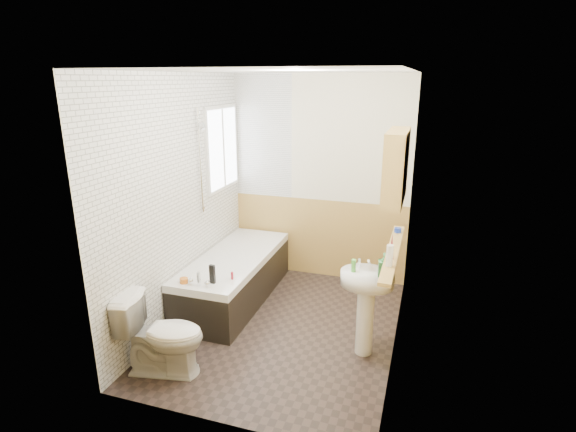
{
  "coord_description": "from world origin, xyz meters",
  "views": [
    {
      "loc": [
        1.28,
        -3.84,
        2.44
      ],
      "look_at": [
        0.0,
        0.15,
        1.15
      ],
      "focal_mm": 28.0,
      "sensor_mm": 36.0,
      "label": 1
    }
  ],
  "objects_px": {
    "bathtub": "(235,276)",
    "sink": "(366,296)",
    "medicine_cabinet": "(396,167)",
    "toilet": "(162,335)",
    "pine_shelf": "(393,252)"
  },
  "relations": [
    {
      "from": "medicine_cabinet",
      "to": "toilet",
      "type": "bearing_deg",
      "value": -154.02
    },
    {
      "from": "bathtub",
      "to": "sink",
      "type": "bearing_deg",
      "value": -21.41
    },
    {
      "from": "bathtub",
      "to": "pine_shelf",
      "type": "bearing_deg",
      "value": -17.51
    },
    {
      "from": "bathtub",
      "to": "sink",
      "type": "height_order",
      "value": "sink"
    },
    {
      "from": "sink",
      "to": "medicine_cabinet",
      "type": "xyz_separation_m",
      "value": [
        0.17,
        0.06,
        1.17
      ]
    },
    {
      "from": "toilet",
      "to": "sink",
      "type": "relative_size",
      "value": 0.78
    },
    {
      "from": "toilet",
      "to": "medicine_cabinet",
      "type": "bearing_deg",
      "value": -74.91
    },
    {
      "from": "toilet",
      "to": "pine_shelf",
      "type": "distance_m",
      "value": 2.1
    },
    {
      "from": "bathtub",
      "to": "medicine_cabinet",
      "type": "bearing_deg",
      "value": -17.62
    },
    {
      "from": "bathtub",
      "to": "toilet",
      "type": "distance_m",
      "value": 1.42
    },
    {
      "from": "sink",
      "to": "medicine_cabinet",
      "type": "height_order",
      "value": "medicine_cabinet"
    },
    {
      "from": "sink",
      "to": "pine_shelf",
      "type": "relative_size",
      "value": 0.66
    },
    {
      "from": "bathtub",
      "to": "toilet",
      "type": "bearing_deg",
      "value": -91.21
    },
    {
      "from": "toilet",
      "to": "sink",
      "type": "height_order",
      "value": "sink"
    },
    {
      "from": "bathtub",
      "to": "sink",
      "type": "distance_m",
      "value": 1.71
    }
  ]
}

